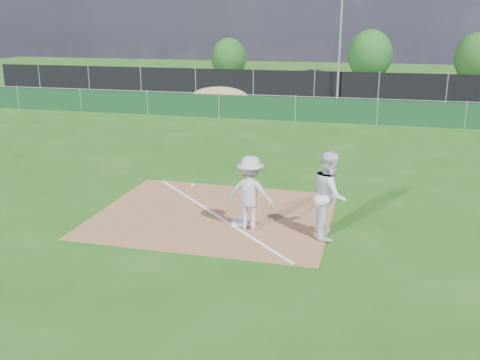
{
  "coord_description": "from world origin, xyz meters",
  "views": [
    {
      "loc": [
        3.89,
        -11.57,
        4.88
      ],
      "look_at": [
        0.69,
        1.0,
        1.0
      ],
      "focal_mm": 40.0,
      "sensor_mm": 36.0,
      "label": 1
    }
  ],
  "objects_px": {
    "first_base": "(240,222)",
    "tree_left": "(229,58)",
    "car_left": "(259,79)",
    "tree_mid": "(370,55)",
    "car_mid": "(320,81)",
    "tree_right": "(477,58)",
    "light_pole": "(340,35)",
    "play_at_first": "(250,193)",
    "runner": "(329,194)",
    "car_right": "(365,82)"
  },
  "relations": [
    {
      "from": "light_pole",
      "to": "car_right",
      "type": "height_order",
      "value": "light_pole"
    },
    {
      "from": "tree_left",
      "to": "play_at_first",
      "type": "bearing_deg",
      "value": -73.7
    },
    {
      "from": "light_pole",
      "to": "tree_left",
      "type": "bearing_deg",
      "value": 134.33
    },
    {
      "from": "play_at_first",
      "to": "tree_left",
      "type": "distance_m",
      "value": 33.96
    },
    {
      "from": "car_mid",
      "to": "tree_right",
      "type": "relative_size",
      "value": 1.12
    },
    {
      "from": "play_at_first",
      "to": "car_mid",
      "type": "distance_m",
      "value": 26.59
    },
    {
      "from": "first_base",
      "to": "tree_left",
      "type": "distance_m",
      "value": 33.67
    },
    {
      "from": "first_base",
      "to": "car_left",
      "type": "xyz_separation_m",
      "value": [
        -5.43,
        27.06,
        0.69
      ]
    },
    {
      "from": "car_left",
      "to": "light_pole",
      "type": "bearing_deg",
      "value": -143.38
    },
    {
      "from": "runner",
      "to": "tree_mid",
      "type": "height_order",
      "value": "tree_mid"
    },
    {
      "from": "car_left",
      "to": "tree_left",
      "type": "height_order",
      "value": "tree_left"
    },
    {
      "from": "play_at_first",
      "to": "tree_left",
      "type": "relative_size",
      "value": 0.61
    },
    {
      "from": "car_left",
      "to": "play_at_first",
      "type": "bearing_deg",
      "value": 176.95
    },
    {
      "from": "first_base",
      "to": "play_at_first",
      "type": "xyz_separation_m",
      "value": [
        0.32,
        -0.24,
        0.87
      ]
    },
    {
      "from": "runner",
      "to": "car_mid",
      "type": "bearing_deg",
      "value": -1.08
    },
    {
      "from": "play_at_first",
      "to": "car_left",
      "type": "height_order",
      "value": "play_at_first"
    },
    {
      "from": "play_at_first",
      "to": "car_mid",
      "type": "height_order",
      "value": "play_at_first"
    },
    {
      "from": "first_base",
      "to": "play_at_first",
      "type": "height_order",
      "value": "play_at_first"
    },
    {
      "from": "first_base",
      "to": "tree_right",
      "type": "relative_size",
      "value": 0.09
    },
    {
      "from": "play_at_first",
      "to": "tree_mid",
      "type": "xyz_separation_m",
      "value": [
        2.03,
        33.89,
        1.24
      ]
    },
    {
      "from": "car_left",
      "to": "tree_right",
      "type": "relative_size",
      "value": 1.08
    },
    {
      "from": "tree_right",
      "to": "play_at_first",
      "type": "bearing_deg",
      "value": -106.62
    },
    {
      "from": "car_mid",
      "to": "car_left",
      "type": "bearing_deg",
      "value": 73.59
    },
    {
      "from": "tree_right",
      "to": "light_pole",
      "type": "bearing_deg",
      "value": -130.12
    },
    {
      "from": "car_left",
      "to": "tree_left",
      "type": "bearing_deg",
      "value": 20.7
    },
    {
      "from": "first_base",
      "to": "car_right",
      "type": "bearing_deg",
      "value": 85.46
    },
    {
      "from": "car_mid",
      "to": "tree_right",
      "type": "xyz_separation_m",
      "value": [
        11.37,
        7.54,
        1.32
      ]
    },
    {
      "from": "light_pole",
      "to": "car_right",
      "type": "xyz_separation_m",
      "value": [
        1.51,
        5.35,
        -3.32
      ]
    },
    {
      "from": "first_base",
      "to": "car_mid",
      "type": "xyz_separation_m",
      "value": [
        -0.87,
        26.32,
        0.7
      ]
    },
    {
      "from": "runner",
      "to": "car_mid",
      "type": "xyz_separation_m",
      "value": [
        -3.05,
        26.52,
        -0.27
      ]
    },
    {
      "from": "runner",
      "to": "first_base",
      "type": "bearing_deg",
      "value": 77.25
    },
    {
      "from": "first_base",
      "to": "tree_mid",
      "type": "height_order",
      "value": "tree_mid"
    },
    {
      "from": "light_pole",
      "to": "tree_mid",
      "type": "bearing_deg",
      "value": 81.7
    },
    {
      "from": "car_left",
      "to": "car_mid",
      "type": "xyz_separation_m",
      "value": [
        4.56,
        -0.74,
        0.0
      ]
    },
    {
      "from": "light_pole",
      "to": "tree_mid",
      "type": "xyz_separation_m",
      "value": [
        1.67,
        11.43,
        -1.83
      ]
    },
    {
      "from": "tree_left",
      "to": "tree_mid",
      "type": "distance_m",
      "value": 11.64
    },
    {
      "from": "tree_right",
      "to": "runner",
      "type": "bearing_deg",
      "value": -103.72
    },
    {
      "from": "light_pole",
      "to": "play_at_first",
      "type": "distance_m",
      "value": 22.67
    },
    {
      "from": "light_pole",
      "to": "car_mid",
      "type": "bearing_deg",
      "value": 110.65
    },
    {
      "from": "first_base",
      "to": "tree_left",
      "type": "xyz_separation_m",
      "value": [
        -9.21,
        32.34,
        1.74
      ]
    },
    {
      "from": "play_at_first",
      "to": "car_left",
      "type": "relative_size",
      "value": 0.49
    },
    {
      "from": "car_mid",
      "to": "car_right",
      "type": "relative_size",
      "value": 0.99
    },
    {
      "from": "play_at_first",
      "to": "tree_right",
      "type": "xyz_separation_m",
      "value": [
        10.18,
        34.11,
        1.16
      ]
    },
    {
      "from": "car_left",
      "to": "car_mid",
      "type": "bearing_deg",
      "value": -114.14
    },
    {
      "from": "car_right",
      "to": "tree_left",
      "type": "relative_size",
      "value": 1.31
    },
    {
      "from": "car_left",
      "to": "tree_right",
      "type": "xyz_separation_m",
      "value": [
        15.93,
        6.8,
        1.33
      ]
    },
    {
      "from": "play_at_first",
      "to": "runner",
      "type": "distance_m",
      "value": 1.87
    },
    {
      "from": "car_mid",
      "to": "tree_right",
      "type": "distance_m",
      "value": 13.71
    },
    {
      "from": "car_left",
      "to": "tree_mid",
      "type": "xyz_separation_m",
      "value": [
        7.78,
        6.58,
        1.42
      ]
    },
    {
      "from": "first_base",
      "to": "tree_left",
      "type": "bearing_deg",
      "value": 105.91
    }
  ]
}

